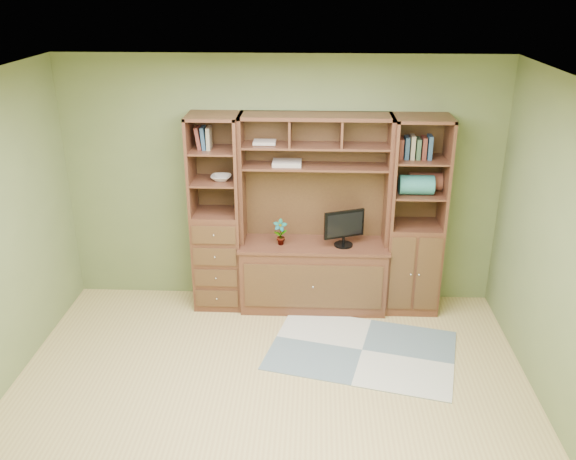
{
  "coord_description": "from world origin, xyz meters",
  "views": [
    {
      "loc": [
        0.35,
        -4.01,
        3.27
      ],
      "look_at": [
        0.11,
        1.2,
        1.1
      ],
      "focal_mm": 38.0,
      "sensor_mm": 36.0,
      "label": 1
    }
  ],
  "objects_px": {
    "right_tower": "(416,217)",
    "monitor": "(344,222)",
    "center_hutch": "(314,217)",
    "left_tower": "(217,214)"
  },
  "relations": [
    {
      "from": "left_tower",
      "to": "right_tower",
      "type": "relative_size",
      "value": 1.0
    },
    {
      "from": "left_tower",
      "to": "monitor",
      "type": "xyz_separation_m",
      "value": [
        1.3,
        -0.07,
        -0.03
      ]
    },
    {
      "from": "center_hutch",
      "to": "left_tower",
      "type": "xyz_separation_m",
      "value": [
        -1.0,
        0.04,
        0.0
      ]
    },
    {
      "from": "center_hutch",
      "to": "monitor",
      "type": "bearing_deg",
      "value": -6.58
    },
    {
      "from": "left_tower",
      "to": "right_tower",
      "type": "distance_m",
      "value": 2.02
    },
    {
      "from": "center_hutch",
      "to": "right_tower",
      "type": "relative_size",
      "value": 1.0
    },
    {
      "from": "right_tower",
      "to": "monitor",
      "type": "height_order",
      "value": "right_tower"
    },
    {
      "from": "right_tower",
      "to": "monitor",
      "type": "xyz_separation_m",
      "value": [
        -0.72,
        -0.07,
        -0.03
      ]
    },
    {
      "from": "right_tower",
      "to": "monitor",
      "type": "bearing_deg",
      "value": -174.07
    },
    {
      "from": "center_hutch",
      "to": "monitor",
      "type": "relative_size",
      "value": 3.92
    }
  ]
}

